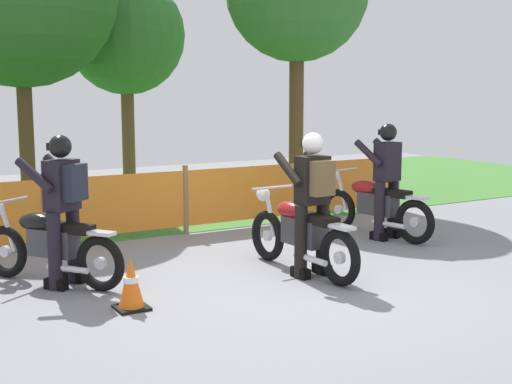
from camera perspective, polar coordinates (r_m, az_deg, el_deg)
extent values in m
cube|color=gray|center=(8.04, 3.50, -7.42)|extent=(24.00, 24.00, 0.02)
cube|color=#427A33|center=(13.99, -11.93, -0.68)|extent=(24.00, 7.26, 0.01)
cylinder|color=olive|center=(9.90, -16.91, -1.58)|extent=(0.08, 0.08, 1.05)
cylinder|color=olive|center=(10.56, -5.78, -0.63)|extent=(0.08, 0.08, 1.05)
cylinder|color=olive|center=(11.58, 3.71, 0.20)|extent=(0.08, 0.08, 1.05)
cylinder|color=olive|center=(12.86, 11.50, 0.87)|extent=(0.08, 0.08, 1.05)
cube|color=orange|center=(10.18, -11.17, -0.98)|extent=(2.02, 0.02, 0.85)
cube|color=orange|center=(11.03, -0.82, -0.10)|extent=(2.02, 0.02, 0.85)
cube|color=orange|center=(12.19, 7.81, 0.65)|extent=(2.02, 0.02, 0.85)
cylinder|color=brown|center=(13.84, -18.30, 4.64)|extent=(0.28, 0.28, 2.73)
cylinder|color=brown|center=(15.58, -10.41, 4.76)|extent=(0.28, 0.28, 2.43)
sphere|color=#33702D|center=(15.59, -10.62, 12.51)|extent=(2.55, 2.55, 2.55)
cylinder|color=brown|center=(13.58, 3.31, 5.75)|extent=(0.28, 0.28, 3.09)
torus|color=black|center=(8.65, -19.83, -4.60)|extent=(0.44, 0.56, 0.62)
cylinder|color=silver|center=(8.65, -19.83, -4.60)|extent=(0.13, 0.14, 0.14)
torus|color=black|center=(7.78, -12.63, -5.72)|extent=(0.44, 0.56, 0.62)
cylinder|color=silver|center=(7.78, -12.63, -5.72)|extent=(0.13, 0.14, 0.14)
cube|color=#38383D|center=(8.13, -16.22, -3.99)|extent=(0.52, 0.61, 0.31)
ellipsoid|color=black|center=(8.23, -17.45, -2.39)|extent=(0.48, 0.54, 0.21)
cube|color=black|center=(7.94, -14.95, -2.88)|extent=(0.49, 0.56, 0.10)
cube|color=silver|center=(7.71, -12.71, -3.29)|extent=(0.33, 0.37, 0.04)
cylinder|color=silver|center=(8.55, -19.65, -2.82)|extent=(0.17, 0.21, 0.55)
cylinder|color=silver|center=(8.47, -19.57, -0.67)|extent=(0.49, 0.36, 0.03)
cylinder|color=silver|center=(7.90, -15.18, -6.06)|extent=(0.36, 0.47, 0.07)
torus|color=black|center=(8.93, 0.95, -3.59)|extent=(0.15, 0.65, 0.65)
cylinder|color=silver|center=(8.93, 0.95, -3.59)|extent=(0.07, 0.14, 0.14)
torus|color=black|center=(7.84, 6.86, -5.36)|extent=(0.15, 0.65, 0.65)
cylinder|color=silver|center=(7.84, 6.86, -5.36)|extent=(0.07, 0.14, 0.14)
cube|color=#38383D|center=(8.30, 3.93, -3.26)|extent=(0.28, 0.62, 0.32)
ellipsoid|color=maroon|center=(8.44, 2.99, -1.53)|extent=(0.27, 0.54, 0.22)
cube|color=black|center=(8.07, 5.04, -2.23)|extent=(0.26, 0.58, 0.10)
cube|color=silver|center=(7.77, 6.91, -2.83)|extent=(0.18, 0.37, 0.04)
cylinder|color=silver|center=(8.83, 1.18, -1.80)|extent=(0.07, 0.24, 0.57)
sphere|color=white|center=(8.92, 0.59, -0.18)|extent=(0.19, 0.19, 0.18)
cylinder|color=silver|center=(8.74, 1.34, 0.37)|extent=(0.61, 0.07, 0.03)
cylinder|color=silver|center=(8.03, 4.44, -5.46)|extent=(0.11, 0.56, 0.07)
torus|color=black|center=(10.92, 6.78, -1.43)|extent=(0.25, 0.65, 0.64)
cylinder|color=silver|center=(10.92, 6.78, -1.43)|extent=(0.09, 0.15, 0.14)
torus|color=black|center=(10.09, 12.87, -2.41)|extent=(0.25, 0.65, 0.64)
cylinder|color=silver|center=(10.09, 12.87, -2.41)|extent=(0.09, 0.15, 0.14)
cube|color=#38383D|center=(10.43, 9.95, -0.96)|extent=(0.37, 0.64, 0.32)
ellipsoid|color=maroon|center=(10.54, 8.98, 0.37)|extent=(0.35, 0.56, 0.22)
cube|color=black|center=(10.26, 11.09, -0.08)|extent=(0.34, 0.60, 0.10)
cube|color=silver|center=(10.03, 12.94, -0.44)|extent=(0.24, 0.39, 0.04)
cylinder|color=silver|center=(10.84, 7.05, 0.04)|extent=(0.11, 0.24, 0.57)
sphere|color=white|center=(10.91, 6.43, 1.33)|extent=(0.22, 0.22, 0.18)
cylinder|color=silver|center=(10.77, 7.25, 1.82)|extent=(0.59, 0.16, 0.03)
cylinder|color=silver|center=(10.19, 10.79, -2.61)|extent=(0.19, 0.55, 0.07)
cylinder|color=black|center=(7.93, -16.15, -4.69)|extent=(0.21, 0.21, 0.86)
cube|color=black|center=(8.02, -16.05, -7.26)|extent=(0.24, 0.28, 0.12)
cylinder|color=black|center=(8.17, -14.70, -4.25)|extent=(0.21, 0.21, 0.86)
cube|color=black|center=(8.26, -14.60, -6.75)|extent=(0.24, 0.28, 0.12)
cube|color=black|center=(7.92, -15.62, 0.55)|extent=(0.43, 0.40, 0.56)
cylinder|color=black|center=(7.86, -17.69, 1.30)|extent=(0.36, 0.45, 0.38)
cylinder|color=black|center=(8.19, -15.63, 1.67)|extent=(0.36, 0.45, 0.38)
sphere|color=black|center=(7.88, -15.74, 3.61)|extent=(0.35, 0.35, 0.25)
cube|color=black|center=(7.94, -16.29, 3.63)|extent=(0.16, 0.13, 0.08)
cube|color=#1E232D|center=(7.81, -14.67, 0.77)|extent=(0.32, 0.29, 0.40)
cylinder|color=black|center=(8.10, 3.69, -4.09)|extent=(0.16, 0.16, 0.86)
cube|color=black|center=(8.19, 3.66, -6.62)|extent=(0.13, 0.27, 0.12)
cylinder|color=black|center=(8.29, 5.45, -3.81)|extent=(0.16, 0.16, 0.86)
cube|color=black|center=(8.38, 5.41, -6.28)|extent=(0.13, 0.27, 0.12)
cube|color=black|center=(8.07, 4.64, 0.98)|extent=(0.37, 0.26, 0.56)
cylinder|color=black|center=(8.07, 2.63, 1.87)|extent=(0.13, 0.49, 0.38)
cylinder|color=black|center=(8.33, 5.06, 2.06)|extent=(0.13, 0.49, 0.38)
sphere|color=white|center=(8.03, 4.67, 3.99)|extent=(0.27, 0.27, 0.25)
cube|color=black|center=(8.11, 4.23, 4.04)|extent=(0.18, 0.04, 0.08)
cube|color=brown|center=(7.94, 5.40, 1.13)|extent=(0.29, 0.18, 0.40)
cylinder|color=black|center=(10.23, 10.07, -1.56)|extent=(0.18, 0.18, 0.86)
cube|color=black|center=(10.30, 10.02, -3.58)|extent=(0.16, 0.28, 0.12)
cylinder|color=black|center=(10.48, 11.12, -1.34)|extent=(0.18, 0.18, 0.86)
cube|color=black|center=(10.55, 11.07, -3.32)|extent=(0.16, 0.28, 0.12)
cube|color=black|center=(10.26, 10.71, 2.46)|extent=(0.40, 0.31, 0.56)
cylinder|color=black|center=(10.18, 9.18, 3.15)|extent=(0.20, 0.49, 0.38)
cylinder|color=black|center=(10.53, 10.65, 3.29)|extent=(0.20, 0.49, 0.38)
sphere|color=black|center=(10.22, 10.78, 4.83)|extent=(0.30, 0.30, 0.25)
cube|color=black|center=(10.28, 10.33, 4.86)|extent=(0.18, 0.07, 0.08)
cube|color=black|center=(7.18, -10.14, -9.30)|extent=(0.32, 0.32, 0.03)
cone|color=orange|center=(7.10, -10.20, -7.26)|extent=(0.26, 0.26, 0.50)
cylinder|color=white|center=(7.10, -10.20, -7.07)|extent=(0.15, 0.15, 0.06)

